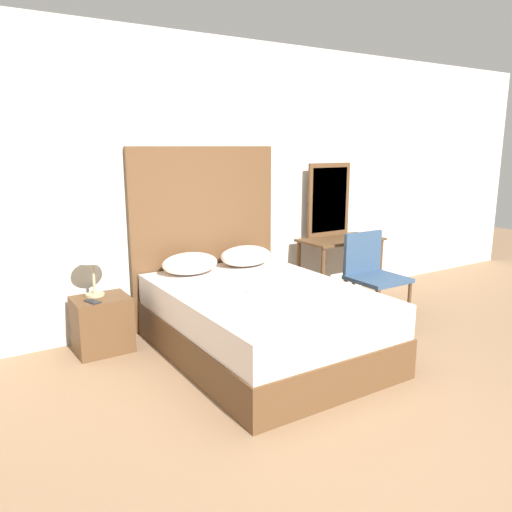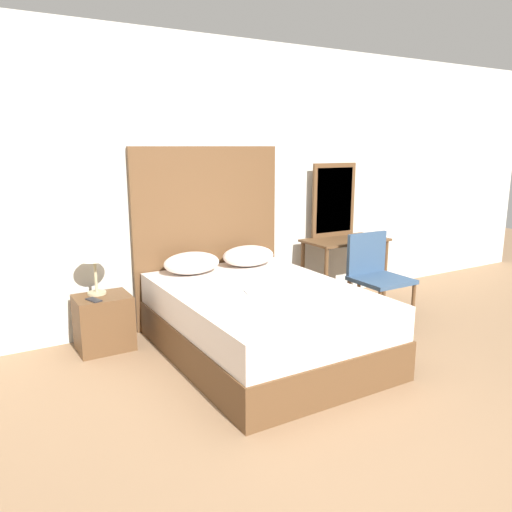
{
  "view_description": "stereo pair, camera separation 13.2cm",
  "coord_description": "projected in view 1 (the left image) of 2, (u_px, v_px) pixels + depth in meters",
  "views": [
    {
      "loc": [
        -1.99,
        -1.97,
        1.7
      ],
      "look_at": [
        0.14,
        1.39,
        0.82
      ],
      "focal_mm": 35.0,
      "sensor_mm": 36.0,
      "label": 1
    },
    {
      "loc": [
        -1.88,
        -2.04,
        1.7
      ],
      "look_at": [
        0.14,
        1.39,
        0.82
      ],
      "focal_mm": 35.0,
      "sensor_mm": 36.0,
      "label": 2
    }
  ],
  "objects": [
    {
      "name": "pillow_right",
      "position": [
        246.0,
        256.0,
        4.8
      ],
      "size": [
        0.52,
        0.39,
        0.19
      ],
      "color": "silver",
      "rests_on": "bed"
    },
    {
      "name": "wall_back",
      "position": [
        187.0,
        184.0,
        4.71
      ],
      "size": [
        10.0,
        0.06,
        2.7
      ],
      "color": "silver",
      "rests_on": "ground_plane"
    },
    {
      "name": "ground_plane",
      "position": [
        358.0,
        432.0,
        3.04
      ],
      "size": [
        16.0,
        16.0,
        0.0
      ],
      "primitive_type": "plane",
      "color": "#8C6B4C"
    },
    {
      "name": "chair",
      "position": [
        372.0,
        270.0,
        5.0
      ],
      "size": [
        0.51,
        0.49,
        0.85
      ],
      "color": "#334C6B",
      "rests_on": "ground_plane"
    },
    {
      "name": "vanity_desk",
      "position": [
        340.0,
        250.0,
        5.44
      ],
      "size": [
        0.9,
        0.49,
        0.72
      ],
      "color": "brown",
      "rests_on": "ground_plane"
    },
    {
      "name": "vanity_mirror",
      "position": [
        329.0,
        200.0,
        5.5
      ],
      "size": [
        0.57,
        0.03,
        0.8
      ],
      "color": "brown",
      "rests_on": "vanity_desk"
    },
    {
      "name": "table_lamp",
      "position": [
        92.0,
        256.0,
        4.12
      ],
      "size": [
        0.27,
        0.27,
        0.42
      ],
      "color": "tan",
      "rests_on": "nightstand"
    },
    {
      "name": "nightstand",
      "position": [
        102.0,
        324.0,
        4.2
      ],
      "size": [
        0.45,
        0.37,
        0.47
      ],
      "color": "brown",
      "rests_on": "ground_plane"
    },
    {
      "name": "bed",
      "position": [
        262.0,
        322.0,
        4.12
      ],
      "size": [
        1.43,
        1.98,
        0.57
      ],
      "color": "brown",
      "rests_on": "ground_plane"
    },
    {
      "name": "headboard",
      "position": [
        205.0,
        236.0,
        4.83
      ],
      "size": [
        1.5,
        0.05,
        1.7
      ],
      "color": "brown",
      "rests_on": "ground_plane"
    },
    {
      "name": "pillow_left",
      "position": [
        190.0,
        263.0,
        4.49
      ],
      "size": [
        0.52,
        0.39,
        0.19
      ],
      "color": "silver",
      "rests_on": "bed"
    },
    {
      "name": "phone_on_bed",
      "position": [
        251.0,
        292.0,
        3.92
      ],
      "size": [
        0.11,
        0.16,
        0.01
      ],
      "color": "#B7B7BC",
      "rests_on": "bed"
    },
    {
      "name": "phone_on_nightstand",
      "position": [
        92.0,
        302.0,
        4.02
      ],
      "size": [
        0.11,
        0.16,
        0.01
      ],
      "color": "#232328",
      "rests_on": "nightstand"
    }
  ]
}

